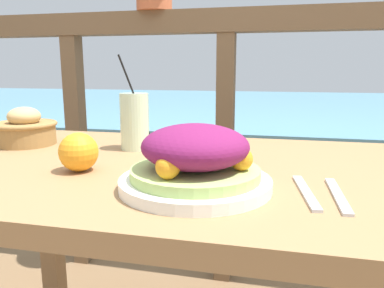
# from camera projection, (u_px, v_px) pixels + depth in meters

# --- Properties ---
(patio_table) EXTENTS (1.22, 0.72, 0.71)m
(patio_table) POSITION_uv_depth(u_px,v_px,m) (179.00, 205.00, 0.85)
(patio_table) COLOR #997047
(patio_table) RESTS_ON ground_plane
(railing_fence) EXTENTS (2.80, 0.08, 1.15)m
(railing_fence) POSITION_uv_depth(u_px,v_px,m) (226.00, 103.00, 1.53)
(railing_fence) COLOR brown
(railing_fence) RESTS_ON ground_plane
(sea_backdrop) EXTENTS (12.00, 4.00, 0.57)m
(sea_backdrop) POSITION_uv_depth(u_px,v_px,m) (257.00, 129.00, 4.01)
(sea_backdrop) COLOR #568EA8
(sea_backdrop) RESTS_ON ground_plane
(salad_plate) EXTENTS (0.27, 0.27, 0.12)m
(salad_plate) POSITION_uv_depth(u_px,v_px,m) (195.00, 162.00, 0.66)
(salad_plate) COLOR white
(salad_plate) RESTS_ON patio_table
(drink_glass) EXTENTS (0.08, 0.08, 0.24)m
(drink_glass) POSITION_uv_depth(u_px,v_px,m) (135.00, 121.00, 0.98)
(drink_glass) COLOR beige
(drink_glass) RESTS_ON patio_table
(bread_basket) EXTENTS (0.17, 0.17, 0.11)m
(bread_basket) POSITION_uv_depth(u_px,v_px,m) (25.00, 129.00, 1.04)
(bread_basket) COLOR olive
(bread_basket) RESTS_ON patio_table
(fork) EXTENTS (0.04, 0.18, 0.00)m
(fork) POSITION_uv_depth(u_px,v_px,m) (306.00, 192.00, 0.64)
(fork) COLOR silver
(fork) RESTS_ON patio_table
(knife) EXTENTS (0.02, 0.18, 0.00)m
(knife) POSITION_uv_depth(u_px,v_px,m) (338.00, 195.00, 0.62)
(knife) COLOR silver
(knife) RESTS_ON patio_table
(orange_near_glass) EXTENTS (0.08, 0.08, 0.08)m
(orange_near_glass) POSITION_uv_depth(u_px,v_px,m) (79.00, 152.00, 0.77)
(orange_near_glass) COLOR orange
(orange_near_glass) RESTS_ON patio_table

